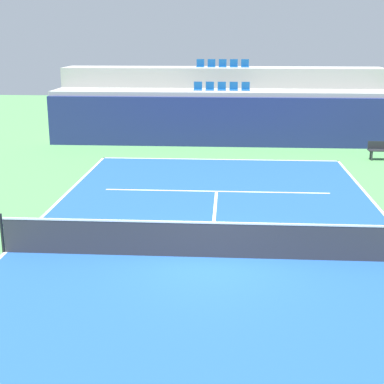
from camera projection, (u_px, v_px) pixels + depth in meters
The scene contains 12 objects.
ground_plane at pixel (211, 258), 14.53m from camera, with size 80.00×80.00×0.00m, color #4C8C4C.
court_surface at pixel (211, 257), 14.52m from camera, with size 11.00×24.00×0.01m, color #1E4C99.
baseline_far at pixel (219, 159), 26.01m from camera, with size 11.00×0.10×0.00m, color white.
sideline_left at pixel (6, 252), 14.87m from camera, with size 0.10×24.00×0.00m, color white.
service_line_far at pixel (217, 191), 20.67m from camera, with size 8.26×0.10×0.00m, color white.
centre_service_line at pixel (214, 218), 17.60m from camera, with size 0.10×6.40×0.00m, color white.
back_wall at pixel (221, 122), 28.78m from camera, with size 18.00×0.30×2.54m, color navy.
stands_tier_lower at pixel (221, 116), 30.04m from camera, with size 18.00×2.40×2.76m, color #9E9E99.
stands_tier_upper at pixel (222, 101), 32.21m from camera, with size 18.00×2.40×3.83m, color #9E9E99.
seating_row_lower at pixel (222, 88), 29.73m from camera, with size 2.97×0.44×0.44m.
seating_row_upper at pixel (223, 65), 31.75m from camera, with size 2.97×0.44×0.44m.
tennis_net at pixel (211, 239), 14.39m from camera, with size 11.08×0.08×1.07m.
Camera 1 is at (0.41, -13.53, 5.55)m, focal length 52.44 mm.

